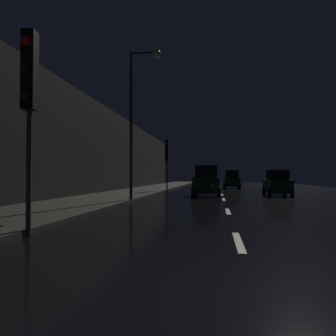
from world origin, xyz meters
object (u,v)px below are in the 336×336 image
at_px(traffic_light_near_left, 29,86).
at_px(car_distant_taillights, 232,180).
at_px(streetlamp_overhead, 139,103).
at_px(car_parked_right_far, 277,184).
at_px(car_approaching_headlights, 207,182).
at_px(traffic_light_far_left, 167,154).

bearing_deg(traffic_light_near_left, car_distant_taillights, 161.19).
height_order(streetlamp_overhead, car_parked_right_far, streetlamp_overhead).
bearing_deg(streetlamp_overhead, car_approaching_headlights, 63.72).
xyz_separation_m(streetlamp_overhead, car_distant_taillights, (5.90, 21.16, -4.37)).
height_order(traffic_light_near_left, car_approaching_headlights, traffic_light_near_left).
bearing_deg(traffic_light_far_left, traffic_light_near_left, 1.59).
relative_size(traffic_light_far_left, car_distant_taillights, 1.15).
distance_m(streetlamp_overhead, car_approaching_headlights, 8.84).
height_order(traffic_light_near_left, car_parked_right_far, traffic_light_near_left).
height_order(traffic_light_near_left, streetlamp_overhead, streetlamp_overhead).
distance_m(traffic_light_near_left, car_approaching_headlights, 17.42).
relative_size(traffic_light_near_left, traffic_light_far_left, 1.05).
distance_m(car_approaching_headlights, car_distant_taillights, 14.45).
distance_m(streetlamp_overhead, car_distant_taillights, 22.39).
xyz_separation_m(car_approaching_headlights, car_distant_taillights, (2.49, 14.24, -0.06)).
height_order(car_approaching_headlights, car_distant_taillights, car_approaching_headlights).
bearing_deg(car_approaching_headlights, streetlamp_overhead, -26.28).
distance_m(traffic_light_near_left, traffic_light_far_left, 21.74).
relative_size(traffic_light_near_left, car_distant_taillights, 1.20).
relative_size(car_approaching_headlights, car_parked_right_far, 1.17).
bearing_deg(car_approaching_headlights, car_parked_right_far, 97.32).
relative_size(traffic_light_near_left, car_parked_right_far, 1.33).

